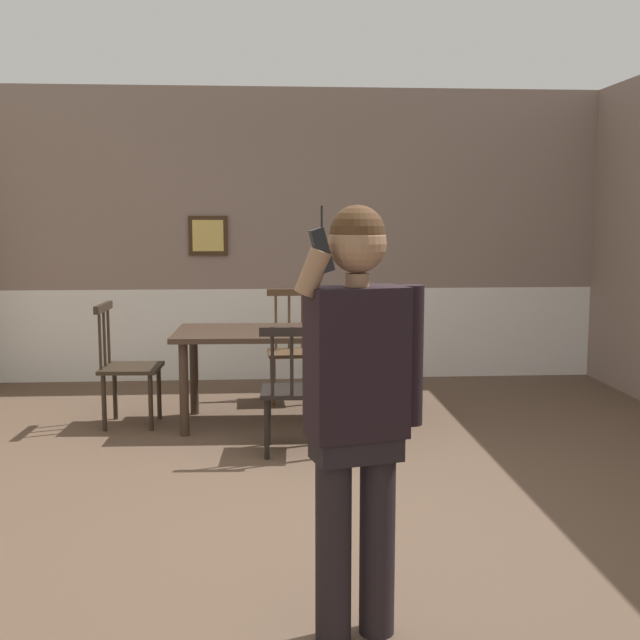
{
  "coord_description": "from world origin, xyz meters",
  "views": [
    {
      "loc": [
        -0.27,
        -4.24,
        1.64
      ],
      "look_at": [
        0.0,
        -0.35,
        1.13
      ],
      "focal_mm": 44.37,
      "sensor_mm": 36.0,
      "label": 1
    }
  ],
  "objects_px": {
    "dining_table": "(291,341)",
    "chair_at_table_head": "(126,366)",
    "chair_near_window": "(290,349)",
    "person_figure": "(358,397)",
    "chair_by_doorway": "(292,390)"
  },
  "relations": [
    {
      "from": "dining_table",
      "to": "chair_at_table_head",
      "type": "xyz_separation_m",
      "value": [
        -1.29,
        0.03,
        -0.19
      ]
    },
    {
      "from": "chair_near_window",
      "to": "chair_at_table_head",
      "type": "distance_m",
      "value": 1.53
    },
    {
      "from": "chair_near_window",
      "to": "person_figure",
      "type": "xyz_separation_m",
      "value": [
        0.13,
        -4.06,
        0.5
      ]
    },
    {
      "from": "dining_table",
      "to": "chair_at_table_head",
      "type": "distance_m",
      "value": 1.31
    },
    {
      "from": "chair_by_doorway",
      "to": "chair_at_table_head",
      "type": "distance_m",
      "value": 1.53
    },
    {
      "from": "chair_near_window",
      "to": "chair_at_table_head",
      "type": "xyz_separation_m",
      "value": [
        -1.31,
        -0.78,
        0.01
      ]
    },
    {
      "from": "chair_at_table_head",
      "to": "person_figure",
      "type": "relative_size",
      "value": 0.58
    },
    {
      "from": "dining_table",
      "to": "chair_near_window",
      "type": "bearing_deg",
      "value": 88.68
    },
    {
      "from": "dining_table",
      "to": "chair_by_doorway",
      "type": "distance_m",
      "value": 0.84
    },
    {
      "from": "chair_near_window",
      "to": "person_figure",
      "type": "height_order",
      "value": "person_figure"
    },
    {
      "from": "person_figure",
      "to": "dining_table",
      "type": "bearing_deg",
      "value": -102.11
    },
    {
      "from": "chair_by_doorway",
      "to": "person_figure",
      "type": "distance_m",
      "value": 2.49
    },
    {
      "from": "chair_by_doorway",
      "to": "chair_near_window",
      "type": "bearing_deg",
      "value": 90.98
    },
    {
      "from": "dining_table",
      "to": "person_figure",
      "type": "height_order",
      "value": "person_figure"
    },
    {
      "from": "chair_near_window",
      "to": "chair_by_doorway",
      "type": "distance_m",
      "value": 1.63
    }
  ]
}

